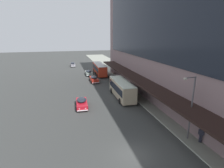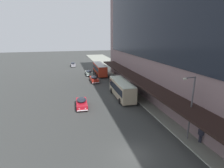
{
  "view_description": "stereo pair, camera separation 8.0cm",
  "coord_description": "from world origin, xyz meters",
  "px_view_note": "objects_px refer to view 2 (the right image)",
  "views": [
    {
      "loc": [
        -5.96,
        -13.71,
        11.52
      ],
      "look_at": [
        2.69,
        18.36,
        2.15
      ],
      "focal_mm": 28.0,
      "sensor_mm": 36.0,
      "label": 1
    },
    {
      "loc": [
        -5.88,
        -13.74,
        11.52
      ],
      "look_at": [
        2.69,
        18.36,
        2.15
      ],
      "focal_mm": 28.0,
      "sensor_mm": 36.0,
      "label": 2
    }
  ],
  "objects_px": {
    "transit_bus_kerbside_rear": "(100,68)",
    "sedan_second_mid": "(82,103)",
    "street_lamp": "(190,104)",
    "sedan_oncoming_rear": "(94,79)",
    "sedan_far_back": "(89,73)",
    "transit_bus_kerbside_front": "(122,88)",
    "pedestrian_at_kerb": "(201,134)",
    "sedan_second_near": "(73,64)"
  },
  "relations": [
    {
      "from": "sedan_oncoming_rear",
      "to": "sedan_second_near",
      "type": "distance_m",
      "value": 24.98
    },
    {
      "from": "sedan_oncoming_rear",
      "to": "sedan_second_near",
      "type": "bearing_deg",
      "value": 99.26
    },
    {
      "from": "sedan_oncoming_rear",
      "to": "sedan_second_near",
      "type": "relative_size",
      "value": 0.99
    },
    {
      "from": "sedan_second_near",
      "to": "sedan_far_back",
      "type": "relative_size",
      "value": 1.04
    },
    {
      "from": "sedan_second_near",
      "to": "transit_bus_kerbside_rear",
      "type": "bearing_deg",
      "value": -66.97
    },
    {
      "from": "transit_bus_kerbside_rear",
      "to": "sedan_oncoming_rear",
      "type": "xyz_separation_m",
      "value": [
        -3.02,
        -8.11,
        -1.05
      ]
    },
    {
      "from": "pedestrian_at_kerb",
      "to": "street_lamp",
      "type": "height_order",
      "value": "street_lamp"
    },
    {
      "from": "sedan_second_mid",
      "to": "street_lamp",
      "type": "distance_m",
      "value": 16.74
    },
    {
      "from": "sedan_second_mid",
      "to": "sedan_far_back",
      "type": "height_order",
      "value": "sedan_far_back"
    },
    {
      "from": "transit_bus_kerbside_front",
      "to": "sedan_far_back",
      "type": "bearing_deg",
      "value": 99.18
    },
    {
      "from": "transit_bus_kerbside_rear",
      "to": "sedan_far_back",
      "type": "xyz_separation_m",
      "value": [
        -3.23,
        0.02,
        -1.07
      ]
    },
    {
      "from": "transit_bus_kerbside_front",
      "to": "sedan_oncoming_rear",
      "type": "height_order",
      "value": "transit_bus_kerbside_front"
    },
    {
      "from": "transit_bus_kerbside_rear",
      "to": "transit_bus_kerbside_front",
      "type": "bearing_deg",
      "value": -89.59
    },
    {
      "from": "sedan_second_near",
      "to": "street_lamp",
      "type": "distance_m",
      "value": 53.58
    },
    {
      "from": "transit_bus_kerbside_front",
      "to": "sedan_far_back",
      "type": "relative_size",
      "value": 2.04
    },
    {
      "from": "transit_bus_kerbside_rear",
      "to": "sedan_second_mid",
      "type": "height_order",
      "value": "transit_bus_kerbside_rear"
    },
    {
      "from": "transit_bus_kerbside_front",
      "to": "street_lamp",
      "type": "xyz_separation_m",
      "value": [
        2.78,
        -15.07,
        2.48
      ]
    },
    {
      "from": "sedan_second_near",
      "to": "sedan_second_mid",
      "type": "relative_size",
      "value": 1.05
    },
    {
      "from": "transit_bus_kerbside_front",
      "to": "sedan_oncoming_rear",
      "type": "xyz_separation_m",
      "value": [
        -3.16,
        12.79,
        -1.09
      ]
    },
    {
      "from": "sedan_second_mid",
      "to": "transit_bus_kerbside_rear",
      "type": "bearing_deg",
      "value": 72.03
    },
    {
      "from": "street_lamp",
      "to": "pedestrian_at_kerb",
      "type": "bearing_deg",
      "value": -43.75
    },
    {
      "from": "sedan_second_mid",
      "to": "pedestrian_at_kerb",
      "type": "height_order",
      "value": "pedestrian_at_kerb"
    },
    {
      "from": "sedan_far_back",
      "to": "pedestrian_at_kerb",
      "type": "height_order",
      "value": "pedestrian_at_kerb"
    },
    {
      "from": "transit_bus_kerbside_rear",
      "to": "street_lamp",
      "type": "height_order",
      "value": "street_lamp"
    },
    {
      "from": "sedan_second_near",
      "to": "sedan_second_mid",
      "type": "distance_m",
      "value": 40.03
    },
    {
      "from": "sedan_second_mid",
      "to": "sedan_second_near",
      "type": "bearing_deg",
      "value": 89.17
    },
    {
      "from": "transit_bus_kerbside_front",
      "to": "pedestrian_at_kerb",
      "type": "distance_m",
      "value": 16.51
    },
    {
      "from": "sedan_second_near",
      "to": "pedestrian_at_kerb",
      "type": "bearing_deg",
      "value": -78.4
    },
    {
      "from": "transit_bus_kerbside_rear",
      "to": "street_lamp",
      "type": "xyz_separation_m",
      "value": [
        2.93,
        -35.98,
        2.52
      ]
    },
    {
      "from": "transit_bus_kerbside_front",
      "to": "sedan_second_mid",
      "type": "distance_m",
      "value": 8.26
    },
    {
      "from": "transit_bus_kerbside_front",
      "to": "sedan_second_mid",
      "type": "xyz_separation_m",
      "value": [
        -7.76,
        -2.57,
        -1.12
      ]
    },
    {
      "from": "sedan_oncoming_rear",
      "to": "sedan_far_back",
      "type": "relative_size",
      "value": 1.03
    },
    {
      "from": "transit_bus_kerbside_rear",
      "to": "street_lamp",
      "type": "relative_size",
      "value": 1.5
    },
    {
      "from": "transit_bus_kerbside_front",
      "to": "street_lamp",
      "type": "height_order",
      "value": "street_lamp"
    },
    {
      "from": "transit_bus_kerbside_rear",
      "to": "sedan_second_mid",
      "type": "relative_size",
      "value": 2.39
    },
    {
      "from": "transit_bus_kerbside_rear",
      "to": "sedan_second_near",
      "type": "height_order",
      "value": "transit_bus_kerbside_rear"
    },
    {
      "from": "sedan_oncoming_rear",
      "to": "sedan_far_back",
      "type": "distance_m",
      "value": 8.13
    },
    {
      "from": "sedan_second_near",
      "to": "street_lamp",
      "type": "xyz_separation_m",
      "value": [
        9.96,
        -52.52,
        3.59
      ]
    },
    {
      "from": "sedan_second_near",
      "to": "pedestrian_at_kerb",
      "type": "xyz_separation_m",
      "value": [
        10.99,
        -53.5,
        0.42
      ]
    },
    {
      "from": "transit_bus_kerbside_front",
      "to": "sedan_second_near",
      "type": "distance_m",
      "value": 38.15
    },
    {
      "from": "transit_bus_kerbside_front",
      "to": "sedan_second_near",
      "type": "height_order",
      "value": "transit_bus_kerbside_front"
    },
    {
      "from": "sedan_oncoming_rear",
      "to": "sedan_second_near",
      "type": "height_order",
      "value": "sedan_oncoming_rear"
    }
  ]
}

